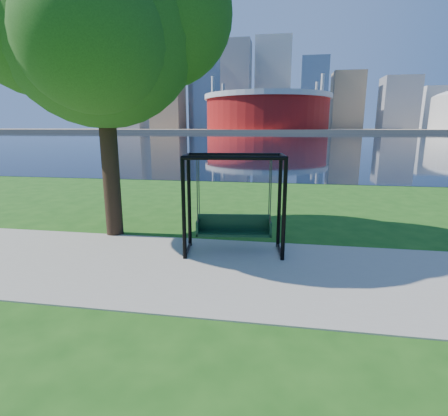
# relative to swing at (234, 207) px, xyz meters

# --- Properties ---
(ground) EXTENTS (900.00, 900.00, 0.00)m
(ground) POSITION_rel_swing_xyz_m (-0.19, -0.63, -1.17)
(ground) COLOR #1E5114
(ground) RESTS_ON ground
(path) EXTENTS (120.00, 4.00, 0.03)m
(path) POSITION_rel_swing_xyz_m (-0.19, -1.13, -1.15)
(path) COLOR #9E937F
(path) RESTS_ON ground
(river) EXTENTS (900.00, 180.00, 0.02)m
(river) POSITION_rel_swing_xyz_m (-0.19, 101.37, -1.16)
(river) COLOR black
(river) RESTS_ON ground
(far_bank) EXTENTS (900.00, 228.00, 2.00)m
(far_bank) POSITION_rel_swing_xyz_m (-0.19, 305.37, -0.17)
(far_bank) COLOR #937F60
(far_bank) RESTS_ON ground
(stadium) EXTENTS (83.00, 83.00, 32.00)m
(stadium) POSITION_rel_swing_xyz_m (-10.19, 234.37, 13.06)
(stadium) COLOR maroon
(stadium) RESTS_ON far_bank
(skyline) EXTENTS (392.00, 66.00, 96.50)m
(skyline) POSITION_rel_swing_xyz_m (-4.46, 318.77, 34.72)
(skyline) COLOR gray
(skyline) RESTS_ON far_bank
(swing) EXTENTS (2.47, 1.31, 2.41)m
(swing) POSITION_rel_swing_xyz_m (0.00, 0.00, 0.00)
(swing) COLOR black
(swing) RESTS_ON ground
(park_tree) EXTENTS (6.60, 5.96, 8.20)m
(park_tree) POSITION_rel_swing_xyz_m (-3.65, 1.02, 4.52)
(park_tree) COLOR black
(park_tree) RESTS_ON ground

